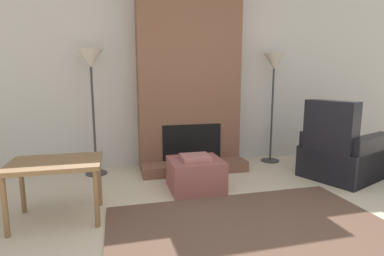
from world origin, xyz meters
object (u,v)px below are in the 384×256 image
at_px(ottoman, 196,174).
at_px(floor_lamp_left, 91,68).
at_px(side_table, 56,169).
at_px(armchair, 341,155).
at_px(floor_lamp_right, 274,70).

height_order(ottoman, floor_lamp_left, floor_lamp_left).
bearing_deg(side_table, armchair, 6.43).
bearing_deg(ottoman, side_table, -163.02).
height_order(ottoman, armchair, armchair).
bearing_deg(floor_lamp_left, side_table, -100.90).
relative_size(armchair, floor_lamp_left, 0.73).
bearing_deg(floor_lamp_right, ottoman, -148.68).
bearing_deg(floor_lamp_right, side_table, -155.35).
distance_m(side_table, floor_lamp_right, 3.28).
distance_m(floor_lamp_left, floor_lamp_right, 2.61).
xyz_separation_m(ottoman, floor_lamp_right, (1.45, 0.88, 1.22)).
xyz_separation_m(armchair, floor_lamp_left, (-3.10, 0.93, 1.12)).
bearing_deg(armchair, floor_lamp_left, 51.73).
height_order(ottoman, side_table, side_table).
distance_m(armchair, floor_lamp_left, 3.43).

